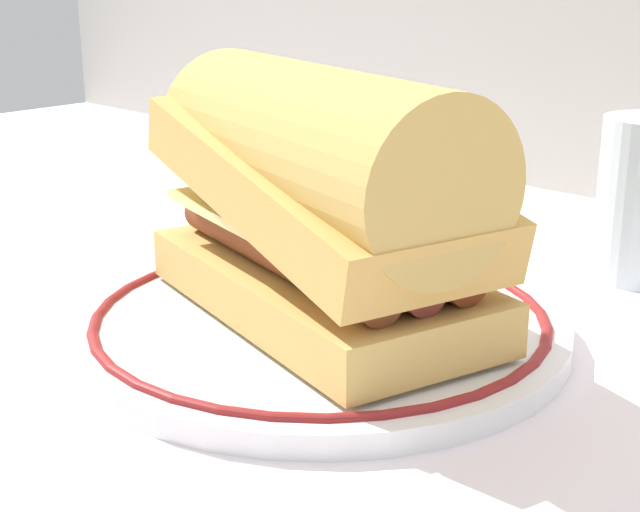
# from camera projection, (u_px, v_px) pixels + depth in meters

# --- Properties ---
(ground_plane) EXTENTS (1.50, 1.50, 0.00)m
(ground_plane) POSITION_uv_depth(u_px,v_px,m) (240.00, 344.00, 0.50)
(ground_plane) COLOR white
(plate) EXTENTS (0.26, 0.26, 0.01)m
(plate) POSITION_uv_depth(u_px,v_px,m) (320.00, 324.00, 0.50)
(plate) COLOR white
(plate) RESTS_ON ground_plane
(sausage_sandwich) EXTENTS (0.22, 0.15, 0.13)m
(sausage_sandwich) POSITION_uv_depth(u_px,v_px,m) (320.00, 194.00, 0.48)
(sausage_sandwich) COLOR tan
(sausage_sandwich) RESTS_ON plate
(butter_knife) EXTENTS (0.09, 0.13, 0.01)m
(butter_knife) POSITION_uv_depth(u_px,v_px,m) (318.00, 213.00, 0.72)
(butter_knife) COLOR silver
(butter_knife) RESTS_ON ground_plane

